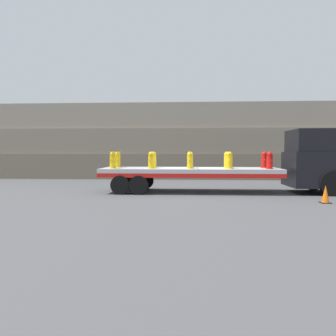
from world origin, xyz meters
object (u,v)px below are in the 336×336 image
(truck_cab, at_px, (314,162))
(fire_hydrant_yellow_far_2, at_px, (190,160))
(fire_hydrant_yellow_near_0, at_px, (113,160))
(fire_hydrant_yellow_near_2, at_px, (190,160))
(fire_hydrant_yellow_far_1, at_px, (154,160))
(traffic_cone, at_px, (325,194))
(fire_hydrant_yellow_near_1, at_px, (151,160))
(fire_hydrant_yellow_near_3, at_px, (230,161))
(fire_hydrant_red_far_4, at_px, (264,160))
(fire_hydrant_yellow_far_3, at_px, (227,160))
(fire_hydrant_yellow_far_0, at_px, (118,160))
(fire_hydrant_red_near_4, at_px, (270,161))
(flatbed_trailer, at_px, (180,172))

(truck_cab, height_order, fire_hydrant_yellow_far_2, truck_cab)
(fire_hydrant_yellow_near_0, distance_m, fire_hydrant_yellow_near_2, 3.75)
(fire_hydrant_yellow_far_1, xyz_separation_m, fire_hydrant_yellow_far_2, (1.88, 0.00, 0.00))
(truck_cab, distance_m, traffic_cone, 3.50)
(fire_hydrant_yellow_near_1, bearing_deg, fire_hydrant_yellow_near_3, 0.00)
(fire_hydrant_yellow_near_1, relative_size, fire_hydrant_red_far_4, 1.00)
(fire_hydrant_yellow_near_3, bearing_deg, fire_hydrant_yellow_far_1, 163.64)
(truck_cab, xyz_separation_m, fire_hydrant_yellow_near_3, (-4.15, -0.55, 0.08))
(truck_cab, bearing_deg, traffic_cone, -103.30)
(fire_hydrant_yellow_far_3, bearing_deg, fire_hydrant_red_far_4, 0.00)
(fire_hydrant_yellow_far_0, bearing_deg, fire_hydrant_yellow_far_3, 0.00)
(fire_hydrant_yellow_near_0, distance_m, fire_hydrant_yellow_far_2, 3.91)
(fire_hydrant_yellow_near_0, height_order, fire_hydrant_yellow_far_2, same)
(fire_hydrant_yellow_far_0, relative_size, fire_hydrant_red_far_4, 1.00)
(fire_hydrant_yellow_near_2, xyz_separation_m, fire_hydrant_yellow_near_3, (1.88, 0.00, 0.00))
(fire_hydrant_yellow_near_3, bearing_deg, truck_cab, 7.57)
(fire_hydrant_yellow_far_1, distance_m, fire_hydrant_yellow_near_2, 2.18)
(fire_hydrant_yellow_near_1, bearing_deg, fire_hydrant_yellow_far_0, 149.57)
(fire_hydrant_yellow_near_1, bearing_deg, fire_hydrant_yellow_near_2, 0.00)
(fire_hydrant_yellow_near_2, distance_m, fire_hydrant_red_far_4, 3.91)
(fire_hydrant_red_near_4, bearing_deg, truck_cab, 13.63)
(fire_hydrant_yellow_near_0, distance_m, fire_hydrant_red_near_4, 7.51)
(traffic_cone, bearing_deg, flatbed_trailer, 150.81)
(fire_hydrant_yellow_far_0, relative_size, fire_hydrant_yellow_near_2, 1.00)
(truck_cab, xyz_separation_m, fire_hydrant_yellow_near_1, (-7.90, -0.55, 0.08))
(flatbed_trailer, distance_m, fire_hydrant_yellow_near_0, 3.36)
(truck_cab, bearing_deg, fire_hydrant_yellow_near_3, -172.43)
(fire_hydrant_yellow_near_1, xyz_separation_m, fire_hydrant_yellow_near_3, (3.75, 0.00, 0.00))
(flatbed_trailer, relative_size, fire_hydrant_red_far_4, 10.67)
(flatbed_trailer, distance_m, fire_hydrant_yellow_near_2, 0.96)
(fire_hydrant_yellow_far_1, height_order, fire_hydrant_red_near_4, same)
(truck_cab, bearing_deg, fire_hydrant_yellow_near_2, -174.77)
(fire_hydrant_yellow_far_1, bearing_deg, fire_hydrant_yellow_far_0, 180.00)
(fire_hydrant_yellow_near_1, height_order, fire_hydrant_red_far_4, same)
(fire_hydrant_yellow_far_1, height_order, fire_hydrant_red_far_4, same)
(fire_hydrant_yellow_far_0, relative_size, fire_hydrant_yellow_far_3, 1.00)
(fire_hydrant_yellow_far_2, height_order, fire_hydrant_red_near_4, same)
(truck_cab, relative_size, flatbed_trailer, 0.35)
(flatbed_trailer, height_order, traffic_cone, flatbed_trailer)
(fire_hydrant_yellow_far_0, bearing_deg, fire_hydrant_yellow_far_1, 0.00)
(fire_hydrant_yellow_far_1, bearing_deg, fire_hydrant_yellow_near_0, -149.57)
(fire_hydrant_yellow_far_1, distance_m, traffic_cone, 8.17)
(fire_hydrant_yellow_near_1, bearing_deg, fire_hydrant_yellow_near_0, 180.00)
(fire_hydrant_yellow_near_2, relative_size, traffic_cone, 1.17)
(fire_hydrant_yellow_far_0, xyz_separation_m, fire_hydrant_yellow_near_3, (5.63, -1.10, 0.00))
(fire_hydrant_yellow_near_3, bearing_deg, fire_hydrant_yellow_near_1, 180.00)
(fire_hydrant_yellow_far_1, xyz_separation_m, fire_hydrant_yellow_near_2, (1.88, -1.10, 0.00))
(fire_hydrant_yellow_far_3, bearing_deg, fire_hydrant_yellow_far_2, 180.00)
(fire_hydrant_yellow_far_2, bearing_deg, fire_hydrant_yellow_near_2, -90.00)
(fire_hydrant_yellow_near_2, bearing_deg, truck_cab, 5.23)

